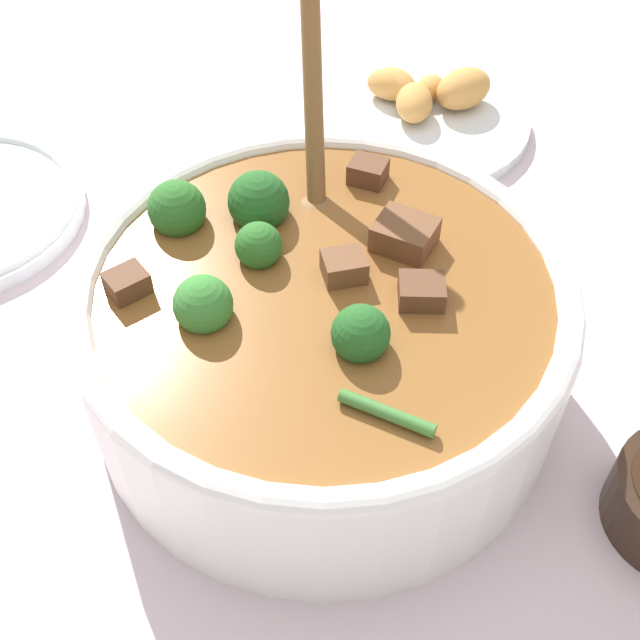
% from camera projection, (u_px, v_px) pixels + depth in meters
% --- Properties ---
extents(ground_plane, '(4.00, 4.00, 0.00)m').
position_uv_depth(ground_plane, '(320.00, 386.00, 0.53)').
color(ground_plane, silver).
extents(stew_bowl, '(0.29, 0.35, 0.30)m').
position_uv_depth(stew_bowl, '(319.00, 326.00, 0.49)').
color(stew_bowl, white).
rests_on(stew_bowl, ground_plane).
extents(food_plate, '(0.21, 0.21, 0.05)m').
position_uv_depth(food_plate, '(414.00, 111.00, 0.72)').
color(food_plate, white).
rests_on(food_plate, ground_plane).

